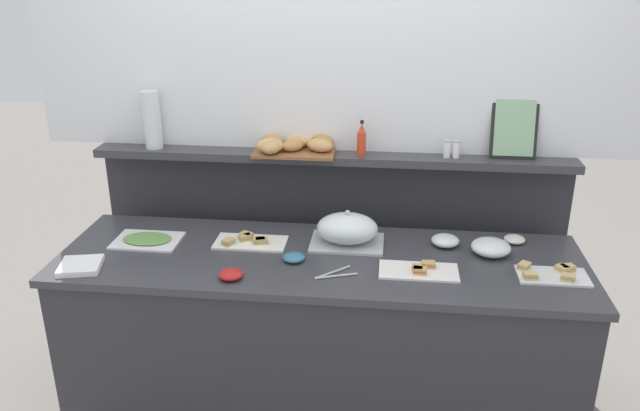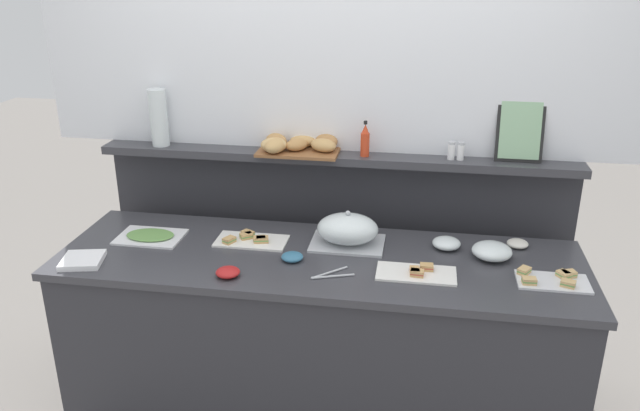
{
  "view_description": "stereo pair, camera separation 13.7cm",
  "coord_description": "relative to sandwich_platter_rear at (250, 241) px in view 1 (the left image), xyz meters",
  "views": [
    {
      "loc": [
        0.29,
        -2.56,
        2.16
      ],
      "look_at": [
        -0.01,
        0.1,
        1.09
      ],
      "focal_mm": 35.87,
      "sensor_mm": 36.0,
      "label": 1
    },
    {
      "loc": [
        0.43,
        -2.54,
        2.16
      ],
      "look_at": [
        -0.01,
        0.1,
        1.09
      ],
      "focal_mm": 35.87,
      "sensor_mm": 36.0,
      "label": 2
    }
  ],
  "objects": [
    {
      "name": "sandwich_platter_side",
      "position": [
        0.78,
        -0.2,
        -0.0
      ],
      "size": [
        0.34,
        0.17,
        0.04
      ],
      "color": "white",
      "rests_on": "buffet_counter"
    },
    {
      "name": "glass_bowl_large",
      "position": [
        1.1,
        0.01,
        0.02
      ],
      "size": [
        0.18,
        0.18,
        0.07
      ],
      "color": "silver",
      "rests_on": "buffet_counter"
    },
    {
      "name": "serving_cloche",
      "position": [
        0.45,
        0.05,
        0.06
      ],
      "size": [
        0.34,
        0.24,
        0.17
      ],
      "color": "#B7BABF",
      "rests_on": "buffet_counter"
    },
    {
      "name": "sandwich_platter_front",
      "position": [
        1.33,
        -0.18,
        0.0
      ],
      "size": [
        0.29,
        0.16,
        0.04
      ],
      "color": "silver",
      "rests_on": "buffet_counter"
    },
    {
      "name": "sandwich_platter_rear",
      "position": [
        0.0,
        0.0,
        0.0
      ],
      "size": [
        0.34,
        0.17,
        0.04
      ],
      "color": "white",
      "rests_on": "buffet_counter"
    },
    {
      "name": "glass_bowl_medium",
      "position": [
        0.91,
        0.08,
        0.01
      ],
      "size": [
        0.13,
        0.13,
        0.05
      ],
      "color": "silver",
      "rests_on": "buffet_counter"
    },
    {
      "name": "framed_picture",
      "position": [
        1.22,
        0.4,
        0.48
      ],
      "size": [
        0.22,
        0.08,
        0.29
      ],
      "color": "black",
      "rests_on": "back_ledge_unit"
    },
    {
      "name": "bread_basket",
      "position": [
        0.15,
        0.35,
        0.37
      ],
      "size": [
        0.41,
        0.3,
        0.08
      ],
      "color": "brown",
      "rests_on": "back_ledge_unit"
    },
    {
      "name": "pepper_shaker",
      "position": [
        0.95,
        0.36,
        0.37
      ],
      "size": [
        0.03,
        0.03,
        0.09
      ],
      "color": "white",
      "rests_on": "back_ledge_unit"
    },
    {
      "name": "napkin_stack",
      "position": [
        -0.67,
        -0.33,
        0.0
      ],
      "size": [
        0.2,
        0.2,
        0.02
      ],
      "primitive_type": "cube",
      "rotation": [
        0.0,
        0.0,
        0.23
      ],
      "color": "white",
      "rests_on": "buffet_counter"
    },
    {
      "name": "water_carafe",
      "position": [
        -0.56,
        0.36,
        0.48
      ],
      "size": [
        0.09,
        0.09,
        0.29
      ],
      "primitive_type": "cylinder",
      "color": "silver",
      "rests_on": "back_ledge_unit"
    },
    {
      "name": "ground_plane",
      "position": [
        0.34,
        0.5,
        -0.89
      ],
      "size": [
        12.0,
        12.0,
        0.0
      ],
      "primitive_type": "plane",
      "color": "slate"
    },
    {
      "name": "serving_tongs",
      "position": [
        0.42,
        -0.27,
        -0.01
      ],
      "size": [
        0.18,
        0.13,
        0.01
      ],
      "color": "#B7BABF",
      "rests_on": "buffet_counter"
    },
    {
      "name": "salt_shaker",
      "position": [
        0.91,
        0.36,
        0.37
      ],
      "size": [
        0.03,
        0.03,
        0.09
      ],
      "color": "white",
      "rests_on": "back_ledge_unit"
    },
    {
      "name": "back_ledge_unit",
      "position": [
        0.34,
        0.44,
        -0.25
      ],
      "size": [
        2.4,
        0.22,
        1.23
      ],
      "color": "#2D2D33",
      "rests_on": "ground_plane"
    },
    {
      "name": "hot_sauce_bottle",
      "position": [
        0.49,
        0.35,
        0.41
      ],
      "size": [
        0.04,
        0.04,
        0.18
      ],
      "color": "red",
      "rests_on": "back_ledge_unit"
    },
    {
      "name": "condiment_bowl_dark",
      "position": [
        -0.01,
        -0.34,
        0.01
      ],
      "size": [
        0.1,
        0.1,
        0.04
      ],
      "primitive_type": "ellipsoid",
      "color": "red",
      "rests_on": "buffet_counter"
    },
    {
      "name": "upper_wall_panel",
      "position": [
        0.34,
        0.46,
        1.02
      ],
      "size": [
        3.0,
        0.08,
        1.37
      ],
      "primitive_type": "cube",
      "color": "white",
      "rests_on": "back_ledge_unit"
    },
    {
      "name": "condiment_bowl_cream",
      "position": [
        0.23,
        -0.16,
        0.01
      ],
      "size": [
        0.1,
        0.1,
        0.03
      ],
      "primitive_type": "ellipsoid",
      "color": "teal",
      "rests_on": "buffet_counter"
    },
    {
      "name": "condiment_bowl_teal",
      "position": [
        1.23,
        0.15,
        0.01
      ],
      "size": [
        0.1,
        0.1,
        0.03
      ],
      "primitive_type": "ellipsoid",
      "color": "silver",
      "rests_on": "buffet_counter"
    },
    {
      "name": "cold_cuts_platter",
      "position": [
        -0.49,
        -0.03,
        -0.0
      ],
      "size": [
        0.31,
        0.22,
        0.02
      ],
      "color": "white",
      "rests_on": "buffet_counter"
    },
    {
      "name": "buffet_counter",
      "position": [
        0.34,
        -0.1,
        -0.45
      ],
      "size": [
        2.36,
        0.73,
        0.88
      ],
      "color": "#2D2D33",
      "rests_on": "ground_plane"
    }
  ]
}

